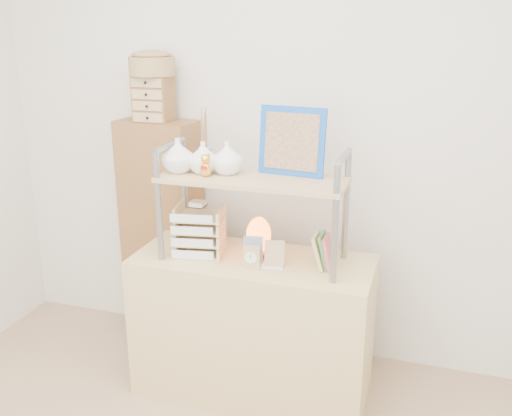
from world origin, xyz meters
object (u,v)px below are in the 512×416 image
(letter_tray, at_px, (199,233))
(salt_lamp, at_px, (259,236))
(cabinet, at_px, (163,233))
(desk, at_px, (253,325))

(letter_tray, bearing_deg, salt_lamp, 12.97)
(cabinet, relative_size, letter_tray, 4.82)
(desk, bearing_deg, salt_lamp, 75.21)
(cabinet, xyz_separation_m, letter_tray, (0.41, -0.39, 0.19))
(desk, bearing_deg, cabinet, 151.76)
(letter_tray, xyz_separation_m, salt_lamp, (0.29, 0.07, -0.01))
(desk, bearing_deg, letter_tray, -176.74)
(cabinet, distance_m, salt_lamp, 0.79)
(salt_lamp, bearing_deg, letter_tray, -167.03)
(desk, height_order, cabinet, cabinet)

